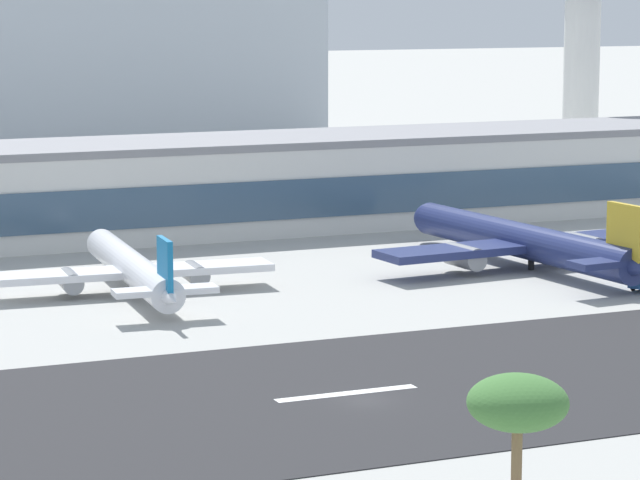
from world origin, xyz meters
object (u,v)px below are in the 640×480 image
at_px(airliner_blue_tail_gate_1, 135,270).
at_px(airliner_gold_tail_gate_2, 530,243).
at_px(palm_tree_3, 518,407).
at_px(terminal_building, 209,185).
at_px(control_tower, 582,37).
at_px(distant_hotel_block, 14,62).

distance_m(airliner_blue_tail_gate_1, airliner_gold_tail_gate_2, 46.28).
bearing_deg(palm_tree_3, terminal_building, 77.64).
relative_size(control_tower, airliner_blue_tail_gate_1, 1.00).
height_order(terminal_building, palm_tree_3, palm_tree_3).
xyz_separation_m(terminal_building, airliner_blue_tail_gate_1, (-21.74, -38.83, -3.62)).
bearing_deg(terminal_building, control_tower, 20.91).
bearing_deg(airliner_gold_tail_gate_2, control_tower, -40.89).
relative_size(distant_hotel_block, palm_tree_3, 9.88).
height_order(airliner_blue_tail_gate_1, palm_tree_3, palm_tree_3).
relative_size(distant_hotel_block, airliner_gold_tail_gate_2, 2.69).
bearing_deg(palm_tree_3, control_tower, 56.43).
xyz_separation_m(airliner_blue_tail_gate_1, palm_tree_3, (-6.49, -89.99, 8.30)).
bearing_deg(airliner_gold_tail_gate_2, distant_hotel_block, 4.56).
bearing_deg(control_tower, airliner_gold_tail_gate_2, -126.18).
bearing_deg(palm_tree_3, airliner_blue_tail_gate_1, 85.88).
height_order(control_tower, palm_tree_3, control_tower).
distance_m(airliner_gold_tail_gate_2, palm_tree_3, 101.65).
xyz_separation_m(distant_hotel_block, airliner_blue_tail_gate_1, (-20.63, -152.84, -15.55)).
bearing_deg(airliner_blue_tail_gate_1, terminal_building, -24.86).
bearing_deg(airliner_blue_tail_gate_1, control_tower, -50.93).
bearing_deg(airliner_blue_tail_gate_1, palm_tree_3, -179.73).
bearing_deg(airliner_gold_tail_gate_2, terminal_building, 25.32).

